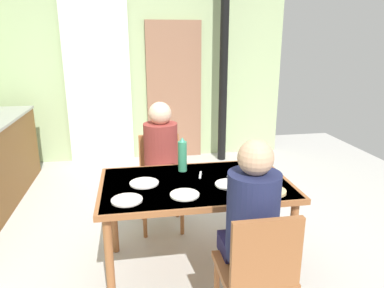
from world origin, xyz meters
The scene contains 21 objects.
ground_plane centered at (0.00, 0.00, 0.00)m, with size 7.08×7.08×0.00m, color #BAB8B3.
wall_back centered at (0.00, 2.72, 1.40)m, with size 4.28×0.10×2.79m, color #A0B581.
door_wooden centered at (0.50, 2.64, 1.00)m, with size 0.80×0.05×2.00m, color #8B5E46.
stove_pipe_column centered at (1.17, 2.37, 1.40)m, with size 0.12×0.12×2.79m, color black.
curtain_panel centered at (-0.58, 2.62, 1.17)m, with size 0.90×0.03×2.35m, color white.
dining_table centered at (0.30, -0.19, 0.65)m, with size 1.39×0.83×0.73m.
chair_near_diner centered at (0.51, -0.96, 0.50)m, with size 0.40×0.40×0.87m.
chair_far_diner centered at (0.10, 0.58, 0.50)m, with size 0.40×0.40×0.87m.
person_near_diner centered at (0.51, -0.82, 0.78)m, with size 0.30×0.37×0.77m.
person_far_diner centered at (0.10, 0.44, 0.78)m, with size 0.30×0.37×0.77m.
water_bottle_green_near centered at (0.24, 0.06, 0.86)m, with size 0.07×0.07×0.28m.
dinner_plate_near_left centered at (-0.20, -0.42, 0.73)m, with size 0.20×0.20×0.01m, color white.
dinner_plate_near_right centered at (0.18, -0.40, 0.73)m, with size 0.20×0.20×0.01m, color white.
dinner_plate_far_center centered at (0.53, -0.29, 0.73)m, with size 0.21×0.21×0.01m, color white.
dinner_plate_far_side centered at (-0.08, -0.16, 0.73)m, with size 0.21×0.21×0.01m, color white.
drinking_glass_by_near_diner centered at (0.74, -0.15, 0.78)m, with size 0.06×0.06×0.10m, color silver.
bread_plate_sliced centered at (0.78, -0.46, 0.74)m, with size 0.19×0.19×0.02m, color #DBB77A.
cutlery_knife_near centered at (0.60, -0.06, 0.73)m, with size 0.15×0.02×0.00m, color silver.
cutlery_fork_near centered at (0.36, -0.06, 0.73)m, with size 0.15×0.02×0.00m, color silver.
cutlery_knife_far centered at (0.88, -0.15, 0.73)m, with size 0.15×0.02×0.00m, color silver.
cutlery_fork_far centered at (0.76, 0.07, 0.73)m, with size 0.15×0.02×0.00m, color silver.
Camera 1 is at (-0.15, -2.57, 1.73)m, focal length 33.27 mm.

